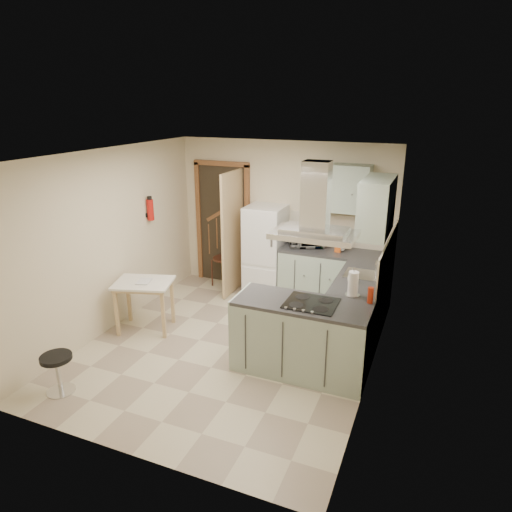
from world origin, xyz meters
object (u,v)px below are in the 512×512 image
at_px(fridge, 265,251).
at_px(microwave, 306,237).
at_px(peninsula, 302,337).
at_px(extractor_hood, 314,234).
at_px(drop_leaf_table, 145,306).
at_px(bentwood_chair, 225,258).
at_px(stool, 58,374).

xyz_separation_m(fridge, microwave, (0.66, 0.08, 0.30)).
distance_m(fridge, peninsula, 2.35).
xyz_separation_m(extractor_hood, drop_leaf_table, (-2.43, 0.19, -1.36)).
relative_size(peninsula, extractor_hood, 1.72).
bearing_deg(fridge, microwave, 6.80).
relative_size(fridge, extractor_hood, 1.67).
bearing_deg(bentwood_chair, extractor_hood, -41.96).
bearing_deg(extractor_hood, bentwood_chair, 135.20).
height_order(bentwood_chair, stool, bentwood_chair).
height_order(fridge, drop_leaf_table, fridge).
height_order(peninsula, bentwood_chair, bentwood_chair).
distance_m(stool, microwave, 3.99).
bearing_deg(drop_leaf_table, fridge, 41.54).
height_order(stool, microwave, microwave).
bearing_deg(stool, drop_leaf_table, 89.08).
bearing_deg(fridge, peninsula, -58.26).
bearing_deg(fridge, extractor_hood, -56.21).
height_order(extractor_hood, microwave, extractor_hood).
distance_m(drop_leaf_table, microwave, 2.66).
relative_size(peninsula, bentwood_chair, 1.62).
bearing_deg(microwave, stool, -141.01).
relative_size(fridge, stool, 3.29).
xyz_separation_m(stool, microwave, (1.79, 3.47, 0.82)).
bearing_deg(drop_leaf_table, microwave, 29.90).
relative_size(fridge, microwave, 2.75).
xyz_separation_m(extractor_hood, bentwood_chair, (-2.13, 2.11, -1.24)).
height_order(peninsula, microwave, microwave).
relative_size(fridge, drop_leaf_table, 1.95).
bearing_deg(extractor_hood, stool, -150.06).
bearing_deg(drop_leaf_table, extractor_hood, -21.15).
bearing_deg(drop_leaf_table, bentwood_chair, 64.30).
distance_m(fridge, bentwood_chair, 0.86).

